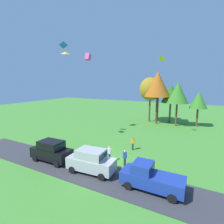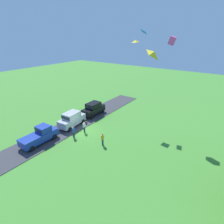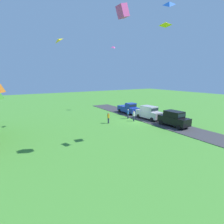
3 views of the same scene
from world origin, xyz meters
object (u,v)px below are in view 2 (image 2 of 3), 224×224
at_px(car_pickup_by_flagpole, 40,135).
at_px(kite_diamond_low_drifter, 145,31).
at_px(kite_diamond_high_right, 135,41).
at_px(person_on_lawn, 84,127).
at_px(person_beside_suv, 73,132).
at_px(kite_diamond_mid_center, 154,54).
at_px(car_suv_mid_row, 72,119).
at_px(car_suv_far_end, 93,108).
at_px(kite_box_near_flag, 172,41).
at_px(person_watching_sky, 103,139).

bearing_deg(car_pickup_by_flagpole, kite_diamond_low_drifter, 155.07).
bearing_deg(kite_diamond_high_right, person_on_lawn, -20.14).
bearing_deg(car_pickup_by_flagpole, person_beside_suv, 141.26).
bearing_deg(kite_diamond_low_drifter, kite_diamond_mid_center, 29.12).
distance_m(car_pickup_by_flagpole, kite_diamond_mid_center, 18.00).
relative_size(car_suv_mid_row, person_on_lawn, 2.77).
distance_m(car_suv_far_end, person_beside_suv, 8.04).
xyz_separation_m(car_suv_far_end, person_on_lawn, (5.59, 3.02, -0.42)).
distance_m(kite_diamond_low_drifter, kite_diamond_high_right, 2.00).
bearing_deg(car_suv_mid_row, kite_box_near_flag, 126.05).
height_order(car_suv_mid_row, kite_diamond_high_right, kite_diamond_high_right).
distance_m(person_beside_suv, kite_diamond_mid_center, 15.93).
xyz_separation_m(kite_diamond_high_right, kite_diamond_mid_center, (11.41, 7.90, -0.50)).
bearing_deg(kite_box_near_flag, kite_diamond_high_right, -88.22).
height_order(kite_box_near_flag, kite_diamond_high_right, kite_box_near_flag).
xyz_separation_m(car_suv_far_end, kite_diamond_mid_center, (8.36, 14.08, 10.78)).
bearing_deg(person_watching_sky, kite_diamond_mid_center, 75.66).
bearing_deg(kite_diamond_high_right, car_suv_mid_row, -36.61).
xyz_separation_m(car_pickup_by_flagpole, person_on_lawn, (-5.35, 2.97, -0.23)).
height_order(kite_diamond_high_right, kite_diamond_mid_center, kite_diamond_high_right).
distance_m(car_pickup_by_flagpole, kite_diamond_low_drifter, 21.06).
bearing_deg(kite_box_near_flag, car_suv_mid_row, -53.95).
bearing_deg(car_suv_mid_row, kite_diamond_mid_center, 77.50).
height_order(person_watching_sky, person_beside_suv, same).
height_order(car_pickup_by_flagpole, kite_box_near_flag, kite_box_near_flag).
relative_size(person_beside_suv, kite_diamond_mid_center, 1.77).
bearing_deg(person_on_lawn, person_beside_suv, -6.78).
relative_size(car_pickup_by_flagpole, kite_box_near_flag, 4.91).
bearing_deg(kite_diamond_mid_center, kite_diamond_low_drifter, -150.88).
height_order(car_pickup_by_flagpole, person_watching_sky, car_pickup_by_flagpole).
xyz_separation_m(car_suv_mid_row, kite_diamond_high_right, (-8.29, 6.16, 11.28)).
distance_m(person_watching_sky, kite_box_near_flag, 16.00).
distance_m(car_suv_far_end, kite_diamond_high_right, 13.22).
bearing_deg(kite_diamond_low_drifter, car_pickup_by_flagpole, -24.93).
distance_m(kite_diamond_low_drifter, kite_box_near_flag, 4.82).
relative_size(car_suv_mid_row, car_pickup_by_flagpole, 0.94).
bearing_deg(person_beside_suv, kite_box_near_flag, 140.49).
distance_m(person_beside_suv, kite_box_near_flag, 18.29).
relative_size(car_suv_mid_row, kite_diamond_high_right, 4.88).
bearing_deg(kite_diamond_mid_center, person_on_lawn, -104.08).
distance_m(car_suv_mid_row, kite_diamond_high_right, 15.29).
relative_size(car_pickup_by_flagpole, person_on_lawn, 2.93).
bearing_deg(car_suv_far_end, kite_diamond_mid_center, 59.29).
bearing_deg(car_suv_mid_row, person_beside_suv, 50.43).
xyz_separation_m(kite_box_near_flag, kite_diamond_mid_center, (11.57, 2.44, -0.65)).
xyz_separation_m(person_watching_sky, person_on_lawn, (-1.04, -4.30, 0.00)).
bearing_deg(person_on_lawn, kite_diamond_mid_center, 75.92).
xyz_separation_m(car_suv_mid_row, car_pickup_by_flagpole, (5.69, 0.03, -0.19)).
relative_size(car_suv_far_end, kite_diamond_high_right, 4.79).
bearing_deg(person_watching_sky, kite_diamond_low_drifter, -178.81).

